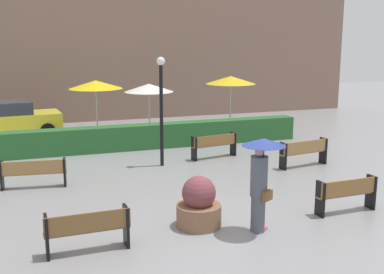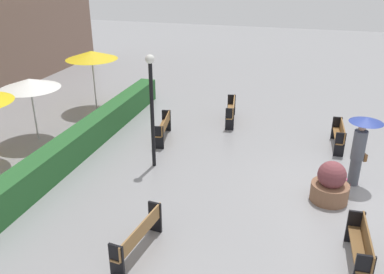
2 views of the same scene
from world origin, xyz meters
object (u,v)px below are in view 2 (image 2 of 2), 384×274
(bench_far_right, at_px, (232,110))
(patio_umbrella_white, at_px, (29,84))
(bench_near_right, at_px, (339,134))
(planter_pot, at_px, (330,184))
(bench_back_row, at_px, (164,126))
(bench_near_left, at_px, (361,245))
(pedestrian_with_umbrella, at_px, (361,142))
(lamp_post, at_px, (152,100))
(patio_umbrella_yellow_far, at_px, (91,55))
(bench_far_left, at_px, (139,235))

(bench_far_right, xyz_separation_m, patio_umbrella_white, (-3.70, 6.65, 1.61))
(bench_near_right, distance_m, planter_pot, 3.77)
(bench_back_row, relative_size, patio_umbrella_white, 0.77)
(bench_back_row, bearing_deg, bench_near_right, -80.47)
(bench_near_right, relative_size, bench_near_left, 0.97)
(bench_far_right, bearing_deg, pedestrian_with_umbrella, -131.27)
(lamp_post, bearing_deg, bench_far_right, -20.64)
(pedestrian_with_umbrella, bearing_deg, planter_pot, 147.17)
(planter_pot, relative_size, lamp_post, 0.32)
(bench_near_right, height_order, pedestrian_with_umbrella, pedestrian_with_umbrella)
(bench_far_right, bearing_deg, planter_pot, -143.71)
(bench_near_left, bearing_deg, bench_far_right, 29.43)
(bench_far_right, xyz_separation_m, bench_back_row, (-2.42, 2.09, -0.03))
(bench_far_right, distance_m, bench_back_row, 3.20)
(bench_back_row, xyz_separation_m, bench_near_left, (-5.29, -6.44, -0.00))
(bench_back_row, distance_m, pedestrian_with_umbrella, 6.84)
(bench_near_left, bearing_deg, bench_near_right, 1.83)
(patio_umbrella_yellow_far, bearing_deg, patio_umbrella_white, 172.09)
(bench_far_right, relative_size, planter_pot, 1.57)
(bench_near_right, relative_size, pedestrian_with_umbrella, 0.77)
(bench_near_right, relative_size, lamp_post, 0.45)
(bench_far_right, relative_size, pedestrian_with_umbrella, 0.87)
(pedestrian_with_umbrella, height_order, patio_umbrella_yellow_far, patio_umbrella_yellow_far)
(bench_back_row, relative_size, patio_umbrella_yellow_far, 0.69)
(bench_far_left, bearing_deg, bench_near_right, -32.37)
(bench_near_right, height_order, bench_far_left, bench_near_right)
(pedestrian_with_umbrella, bearing_deg, lamp_post, 94.91)
(bench_near_right, bearing_deg, bench_back_row, 99.53)
(bench_back_row, relative_size, bench_near_right, 1.09)
(patio_umbrella_white, relative_size, patio_umbrella_yellow_far, 0.89)
(bench_near_right, bearing_deg, planter_pot, 174.22)
(bench_near_right, relative_size, planter_pot, 1.39)
(pedestrian_with_umbrella, distance_m, planter_pot, 1.64)
(bench_back_row, height_order, planter_pot, planter_pot)
(lamp_post, xyz_separation_m, patio_umbrella_white, (0.81, 4.95, -0.12))
(patio_umbrella_white, bearing_deg, bench_back_row, -74.41)
(bench_back_row, bearing_deg, pedestrian_with_umbrella, -103.15)
(bench_far_right, xyz_separation_m, bench_far_left, (-8.67, 0.48, -0.05))
(bench_far_right, height_order, bench_near_right, bench_far_right)
(bench_far_right, height_order, patio_umbrella_white, patio_umbrella_white)
(bench_far_right, relative_size, lamp_post, 0.51)
(bench_near_left, xyz_separation_m, patio_umbrella_yellow_far, (7.65, 10.49, 1.91))
(bench_near_left, bearing_deg, patio_umbrella_white, 69.94)
(bench_far_right, distance_m, bench_near_left, 8.85)
(patio_umbrella_white, height_order, patio_umbrella_yellow_far, patio_umbrella_yellow_far)
(bench_far_right, xyz_separation_m, patio_umbrella_yellow_far, (-0.06, 6.14, 1.88))
(bench_far_left, distance_m, bench_near_left, 4.92)
(pedestrian_with_umbrella, height_order, lamp_post, lamp_post)
(bench_back_row, bearing_deg, bench_near_left, -129.40)
(patio_umbrella_white, bearing_deg, bench_far_right, -60.92)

